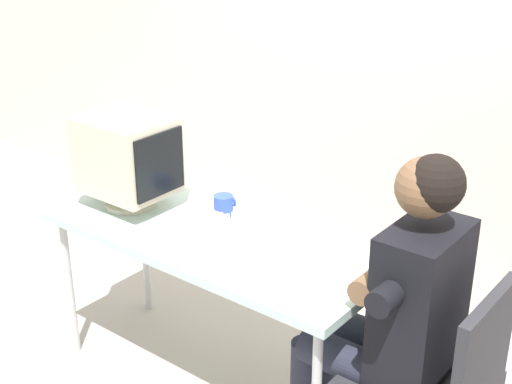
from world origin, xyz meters
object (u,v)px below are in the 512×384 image
Objects in this scene: desk at (213,246)px; office_chair at (436,379)px; person_seated at (393,306)px; desk_mug at (224,205)px; crt_monitor at (128,156)px; keyboard at (193,219)px.

desk is 1.74× the size of office_chair.
person_seated reaches higher than desk_mug.
crt_monitor is (-0.48, -0.01, 0.29)m from desk.
crt_monitor is 1.33m from person_seated.
desk is at bearing -63.17° from desk_mug.
crt_monitor is 4.25× the size of desk_mug.
desk is 0.22m from desk_mug.
keyboard is 0.56× the size of office_chair.
keyboard is 5.00× the size of desk_mug.
desk is at bearing -177.99° from person_seated.
desk is 15.41× the size of desk_mug.
person_seated reaches higher than keyboard.
crt_monitor is at bearing -154.95° from desk_mug.
desk_mug is (-1.10, 0.15, 0.31)m from office_chair.
office_chair is (1.01, 0.03, -0.21)m from desk.
office_chair is at bearing 1.64° from desk.
keyboard reaches higher than desk.
keyboard is (-0.14, 0.03, 0.07)m from desk.
desk_mug is (0.05, 0.14, 0.03)m from keyboard.
desk_mug is at bearing 25.05° from crt_monitor.
desk is at bearing -13.13° from keyboard.
crt_monitor is 0.48× the size of office_chair.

